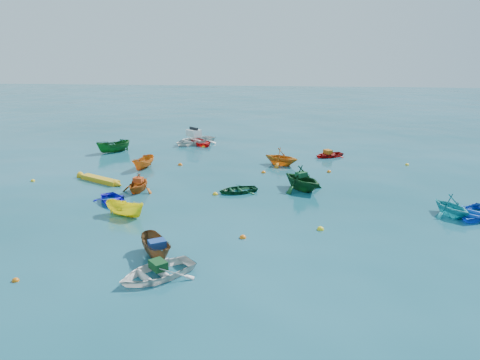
# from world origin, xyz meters

# --- Properties ---
(ground) EXTENTS (160.00, 160.00, 0.00)m
(ground) POSITION_xyz_m (0.00, 0.00, 0.00)
(ground) COLOR #0A4149
(ground) RESTS_ON ground
(dinghy_blue_sw) EXTENTS (3.25, 3.43, 0.58)m
(dinghy_blue_sw) POSITION_xyz_m (-7.36, 0.68, 0.00)
(dinghy_blue_sw) COLOR #1210D4
(dinghy_blue_sw) RESTS_ON ground
(dinghy_white_near) EXTENTS (4.06, 4.02, 0.69)m
(dinghy_white_near) POSITION_xyz_m (-2.21, -8.20, 0.00)
(dinghy_white_near) COLOR silver
(dinghy_white_near) RESTS_ON ground
(sampan_brown_mid) EXTENTS (2.32, 2.88, 1.06)m
(sampan_brown_mid) POSITION_xyz_m (-2.71, -6.35, 0.00)
(sampan_brown_mid) COLOR brown
(sampan_brown_mid) RESTS_ON ground
(dinghy_blue_se) EXTENTS (3.78, 3.98, 0.67)m
(dinghy_blue_se) POSITION_xyz_m (13.71, 0.40, 0.00)
(dinghy_blue_se) COLOR blue
(dinghy_blue_se) RESTS_ON ground
(dinghy_orange_w) EXTENTS (2.44, 2.72, 1.29)m
(dinghy_orange_w) POSITION_xyz_m (-6.51, 3.07, 0.00)
(dinghy_orange_w) COLOR #B95111
(dinghy_orange_w) RESTS_ON ground
(sampan_yellow_mid) EXTENTS (2.75, 1.83, 0.99)m
(sampan_yellow_mid) POSITION_xyz_m (-5.87, -1.37, 0.00)
(sampan_yellow_mid) COLOR yellow
(sampan_yellow_mid) RESTS_ON ground
(dinghy_green_e) EXTENTS (3.09, 2.71, 0.53)m
(dinghy_green_e) POSITION_xyz_m (-0.01, 3.56, 0.00)
(dinghy_green_e) COLOR #0F4223
(dinghy_green_e) RESTS_ON ground
(dinghy_cyan_se) EXTENTS (3.04, 3.20, 1.32)m
(dinghy_cyan_se) POSITION_xyz_m (12.41, 0.48, 0.00)
(dinghy_cyan_se) COLOR #1CA4AF
(dinghy_cyan_se) RESTS_ON ground
(sampan_orange_n) EXTENTS (1.59, 2.87, 1.05)m
(sampan_orange_n) POSITION_xyz_m (-7.87, 8.76, 0.00)
(sampan_orange_n) COLOR orange
(sampan_orange_n) RESTS_ON ground
(dinghy_green_n) EXTENTS (4.27, 4.32, 1.72)m
(dinghy_green_n) POSITION_xyz_m (4.17, 4.51, 0.00)
(dinghy_green_n) COLOR #0F431B
(dinghy_green_n) RESTS_ON ground
(dinghy_red_ne) EXTENTS (3.22, 2.97, 0.54)m
(dinghy_red_ne) POSITION_xyz_m (6.73, 14.07, 0.00)
(dinghy_red_ne) COLOR #A40E0D
(dinghy_red_ne) RESTS_ON ground
(dinghy_red_far) EXTENTS (3.72, 3.94, 0.67)m
(dinghy_red_far) POSITION_xyz_m (-4.93, 17.78, 0.00)
(dinghy_red_far) COLOR red
(dinghy_red_far) RESTS_ON ground
(dinghy_orange_far) EXTENTS (3.61, 3.44, 1.49)m
(dinghy_orange_far) POSITION_xyz_m (2.72, 10.88, 0.00)
(dinghy_orange_far) COLOR #CC6D13
(dinghy_orange_far) RESTS_ON ground
(sampan_green_far) EXTENTS (3.06, 2.84, 1.18)m
(sampan_green_far) POSITION_xyz_m (-12.15, 13.93, 0.00)
(sampan_green_far) COLOR #14561D
(sampan_green_far) RESTS_ON ground
(kayak_yellow) EXTENTS (3.91, 2.51, 0.42)m
(kayak_yellow) POSITION_xyz_m (-9.85, 4.94, 0.00)
(kayak_yellow) COLOR gold
(kayak_yellow) RESTS_ON ground
(motorboat_white) EXTENTS (5.19, 5.35, 1.50)m
(motorboat_white) POSITION_xyz_m (-5.73, 18.19, 0.00)
(motorboat_white) COLOR silver
(motorboat_white) RESTS_ON ground
(tarp_green_a) EXTENTS (0.91, 0.92, 0.36)m
(tarp_green_a) POSITION_xyz_m (-2.14, -8.13, 0.52)
(tarp_green_a) COLOR #10401B
(tarp_green_a) RESTS_ON dinghy_white_near
(tarp_blue_a) EXTENTS (0.92, 0.86, 0.36)m
(tarp_blue_a) POSITION_xyz_m (-2.63, -6.48, 0.71)
(tarp_blue_a) COLOR navy
(tarp_blue_a) RESTS_ON sampan_brown_mid
(tarp_orange_a) EXTENTS (0.67, 0.54, 0.29)m
(tarp_orange_a) POSITION_xyz_m (-6.50, 3.12, 0.79)
(tarp_orange_a) COLOR #D24215
(tarp_orange_a) RESTS_ON dinghy_orange_w
(tarp_green_b) EXTENTS (0.85, 0.83, 0.33)m
(tarp_green_b) POSITION_xyz_m (4.11, 4.58, 1.02)
(tarp_green_b) COLOR #134C27
(tarp_green_b) RESTS_ON dinghy_green_n
(tarp_orange_b) EXTENTS (0.81, 0.87, 0.34)m
(tarp_orange_b) POSITION_xyz_m (6.65, 14.02, 0.44)
(tarp_orange_b) COLOR #B15B12
(tarp_orange_b) RESTS_ON dinghy_red_ne
(buoy_or_a) EXTENTS (0.30, 0.30, 0.30)m
(buoy_or_a) POSITION_xyz_m (-7.89, -9.11, 0.00)
(buoy_or_a) COLOR #CF600B
(buoy_or_a) RESTS_ON ground
(buoy_ye_a) EXTENTS (0.37, 0.37, 0.37)m
(buoy_ye_a) POSITION_xyz_m (4.95, -2.36, 0.00)
(buoy_ye_a) COLOR yellow
(buoy_ye_a) RESTS_ON ground
(buoy_or_b) EXTENTS (0.34, 0.34, 0.34)m
(buoy_or_b) POSITION_xyz_m (1.00, -3.82, 0.00)
(buoy_or_b) COLOR orange
(buoy_or_b) RESTS_ON ground
(buoy_ye_b) EXTENTS (0.31, 0.31, 0.31)m
(buoy_ye_b) POSITION_xyz_m (-14.65, 4.62, 0.00)
(buoy_ye_b) COLOR gold
(buoy_ye_b) RESTS_ON ground
(buoy_or_c) EXTENTS (0.36, 0.36, 0.36)m
(buoy_or_c) POSITION_xyz_m (-5.28, 10.01, 0.00)
(buoy_or_c) COLOR orange
(buoy_or_c) RESTS_ON ground
(buoy_ye_c) EXTENTS (0.35, 0.35, 0.35)m
(buoy_ye_c) POSITION_xyz_m (-1.39, 2.89, 0.00)
(buoy_ye_c) COLOR yellow
(buoy_ye_c) RESTS_ON ground
(buoy_or_d) EXTENTS (0.32, 0.32, 0.32)m
(buoy_or_d) POSITION_xyz_m (6.35, 9.07, 0.00)
(buoy_or_d) COLOR orange
(buoy_or_d) RESTS_ON ground
(buoy_ye_d) EXTENTS (0.34, 0.34, 0.34)m
(buoy_ye_d) POSITION_xyz_m (-4.57, 16.70, 0.00)
(buoy_ye_d) COLOR gold
(buoy_ye_d) RESTS_ON ground
(buoy_or_e) EXTENTS (0.33, 0.33, 0.33)m
(buoy_or_e) POSITION_xyz_m (1.44, 8.40, 0.00)
(buoy_or_e) COLOR orange
(buoy_or_e) RESTS_ON ground
(buoy_ye_e) EXTENTS (0.30, 0.30, 0.30)m
(buoy_ye_e) POSITION_xyz_m (12.72, 11.79, 0.00)
(buoy_ye_e) COLOR yellow
(buoy_ye_e) RESTS_ON ground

